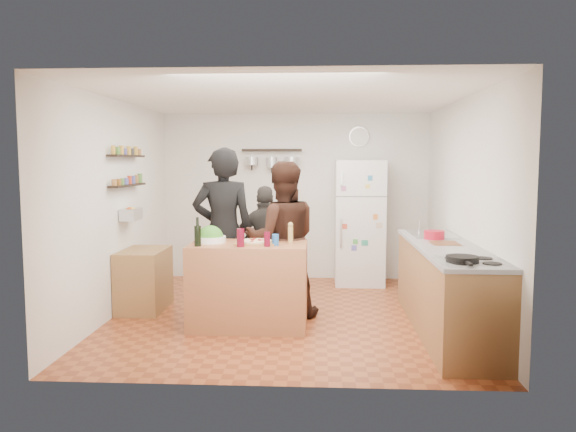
# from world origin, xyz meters

# --- Properties ---
(room_shell) EXTENTS (4.20, 4.20, 4.20)m
(room_shell) POSITION_xyz_m (0.00, 0.39, 1.25)
(room_shell) COLOR brown
(room_shell) RESTS_ON ground
(prep_island) EXTENTS (1.25, 0.72, 0.91)m
(prep_island) POSITION_xyz_m (-0.39, -0.49, 0.46)
(prep_island) COLOR #A05F3A
(prep_island) RESTS_ON floor
(pizza_board) EXTENTS (0.42, 0.34, 0.02)m
(pizza_board) POSITION_xyz_m (-0.31, -0.51, 0.92)
(pizza_board) COLOR olive
(pizza_board) RESTS_ON prep_island
(pizza) EXTENTS (0.34, 0.34, 0.02)m
(pizza) POSITION_xyz_m (-0.31, -0.51, 0.94)
(pizza) COLOR beige
(pizza) RESTS_ON pizza_board
(salad_bowl) EXTENTS (0.34, 0.34, 0.07)m
(salad_bowl) POSITION_xyz_m (-0.81, -0.44, 0.94)
(salad_bowl) COLOR white
(salad_bowl) RESTS_ON prep_island
(wine_bottle) EXTENTS (0.07, 0.07, 0.21)m
(wine_bottle) POSITION_xyz_m (-0.89, -0.71, 1.02)
(wine_bottle) COLOR black
(wine_bottle) RESTS_ON prep_island
(wine_glass_near) EXTENTS (0.08, 0.08, 0.19)m
(wine_glass_near) POSITION_xyz_m (-0.44, -0.73, 1.01)
(wine_glass_near) COLOR #59071A
(wine_glass_near) RESTS_ON prep_island
(wine_glass_far) EXTENTS (0.06, 0.06, 0.15)m
(wine_glass_far) POSITION_xyz_m (-0.17, -0.69, 0.99)
(wine_glass_far) COLOR #59071C
(wine_glass_far) RESTS_ON prep_island
(pepper_mill) EXTENTS (0.06, 0.06, 0.18)m
(pepper_mill) POSITION_xyz_m (0.06, -0.44, 1.00)
(pepper_mill) COLOR #AB8947
(pepper_mill) RESTS_ON prep_island
(salt_canister) EXTENTS (0.07, 0.07, 0.12)m
(salt_canister) POSITION_xyz_m (-0.09, -0.61, 0.97)
(salt_canister) COLOR #1C549B
(salt_canister) RESTS_ON prep_island
(person_left) EXTENTS (0.78, 0.59, 1.95)m
(person_left) POSITION_xyz_m (-0.75, 0.03, 0.97)
(person_left) COLOR black
(person_left) RESTS_ON floor
(person_center) EXTENTS (0.96, 0.80, 1.79)m
(person_center) POSITION_xyz_m (-0.06, -0.03, 0.89)
(person_center) COLOR black
(person_center) RESTS_ON floor
(person_back) EXTENTS (0.90, 0.44, 1.49)m
(person_back) POSITION_xyz_m (-0.29, 0.49, 0.74)
(person_back) COLOR #2E2B29
(person_back) RESTS_ON floor
(counter_run) EXTENTS (0.63, 2.63, 0.90)m
(counter_run) POSITION_xyz_m (1.70, -0.55, 0.45)
(counter_run) COLOR #9E7042
(counter_run) RESTS_ON floor
(stove_top) EXTENTS (0.60, 0.62, 0.02)m
(stove_top) POSITION_xyz_m (1.70, -1.50, 0.91)
(stove_top) COLOR white
(stove_top) RESTS_ON counter_run
(skillet) EXTENTS (0.28, 0.28, 0.05)m
(skillet) POSITION_xyz_m (1.60, -1.55, 0.95)
(skillet) COLOR black
(skillet) RESTS_ON stove_top
(sink) EXTENTS (0.50, 0.80, 0.03)m
(sink) POSITION_xyz_m (1.70, 0.30, 0.92)
(sink) COLOR silver
(sink) RESTS_ON counter_run
(cutting_board) EXTENTS (0.30, 0.40, 0.02)m
(cutting_board) POSITION_xyz_m (1.70, -0.43, 0.91)
(cutting_board) COLOR #9B5C38
(cutting_board) RESTS_ON counter_run
(red_bowl) EXTENTS (0.23, 0.23, 0.09)m
(red_bowl) POSITION_xyz_m (1.65, -0.10, 0.97)
(red_bowl) COLOR #B1142A
(red_bowl) RESTS_ON counter_run
(fridge) EXTENTS (0.70, 0.68, 1.80)m
(fridge) POSITION_xyz_m (0.95, 1.75, 0.90)
(fridge) COLOR white
(fridge) RESTS_ON floor
(wall_clock) EXTENTS (0.30, 0.03, 0.30)m
(wall_clock) POSITION_xyz_m (0.95, 2.08, 2.15)
(wall_clock) COLOR silver
(wall_clock) RESTS_ON back_wall
(spice_shelf_lower) EXTENTS (0.12, 1.00, 0.02)m
(spice_shelf_lower) POSITION_xyz_m (-1.93, 0.20, 1.50)
(spice_shelf_lower) COLOR black
(spice_shelf_lower) RESTS_ON left_wall
(spice_shelf_upper) EXTENTS (0.12, 1.00, 0.02)m
(spice_shelf_upper) POSITION_xyz_m (-1.93, 0.20, 1.85)
(spice_shelf_upper) COLOR black
(spice_shelf_upper) RESTS_ON left_wall
(produce_basket) EXTENTS (0.18, 0.35, 0.14)m
(produce_basket) POSITION_xyz_m (-1.90, 0.20, 1.15)
(produce_basket) COLOR silver
(produce_basket) RESTS_ON left_wall
(side_table) EXTENTS (0.50, 0.80, 0.73)m
(side_table) POSITION_xyz_m (-1.74, 0.14, 0.36)
(side_table) COLOR olive
(side_table) RESTS_ON floor
(pot_rack) EXTENTS (0.90, 0.04, 0.04)m
(pot_rack) POSITION_xyz_m (-0.35, 2.00, 1.95)
(pot_rack) COLOR black
(pot_rack) RESTS_ON back_wall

